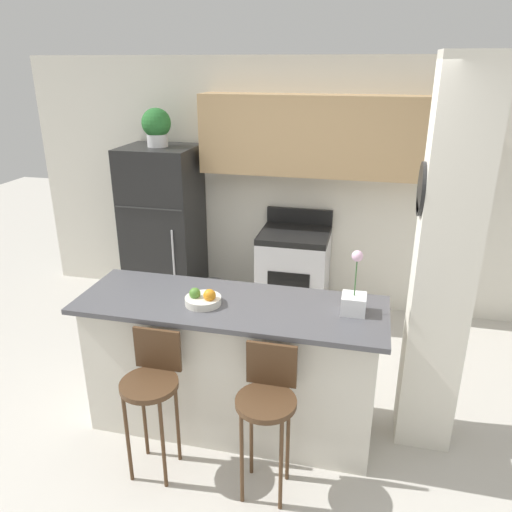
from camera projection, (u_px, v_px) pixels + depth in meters
The scene contains 12 objects.
ground_plane at pixel (233, 424), 3.67m from camera, with size 14.00×14.00×0.00m, color beige.
wall_back at pixel (303, 167), 4.98m from camera, with size 5.60×0.38×2.55m.
pillar_right at pixel (443, 268), 3.12m from camera, with size 0.38×0.33×2.55m.
counter_bar at pixel (231, 366), 3.49m from camera, with size 2.07×0.70×0.99m.
refrigerator at pixel (164, 228), 5.25m from camera, with size 0.73×0.67×1.70m.
stove_range at pixel (294, 274), 5.11m from camera, with size 0.68×0.64×1.07m.
bar_stool_left at pixel (152, 384), 3.07m from camera, with size 0.36×0.36×0.96m.
bar_stool_right at pixel (267, 401), 2.91m from camera, with size 0.36×0.36×0.96m.
potted_plant_on_fridge at pixel (156, 126), 4.86m from camera, with size 0.29×0.29×0.37m.
orchid_vase at pixel (354, 299), 3.15m from camera, with size 0.15×0.15×0.42m.
fruit_bowl at pixel (203, 299), 3.28m from camera, with size 0.24×0.24×0.12m.
trash_bin at pixel (212, 300), 5.16m from camera, with size 0.28×0.28×0.38m.
Camera 1 is at (0.85, -2.85, 2.49)m, focal length 35.00 mm.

